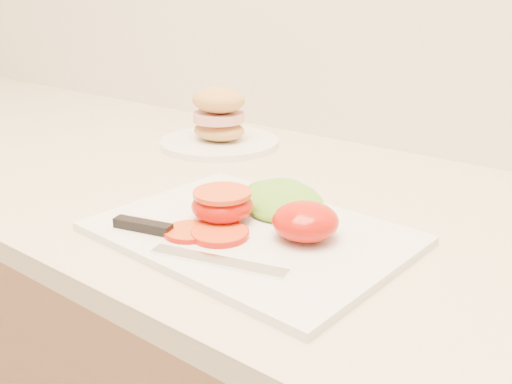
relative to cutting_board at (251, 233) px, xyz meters
The scene contains 8 objects.
cutting_board is the anchor object (origin of this frame).
tomato_half_dome 0.07m from the cutting_board, 16.95° to the left, with size 0.08×0.08×0.04m, color #B41101.
tomato_half_cut 0.05m from the cutting_board, behind, with size 0.08×0.08×0.04m.
tomato_slice_0 0.04m from the cutting_board, 112.88° to the right, with size 0.07×0.07×0.01m, color #D34713.
tomato_slice_1 0.07m from the cutting_board, 131.81° to the right, with size 0.06×0.06×0.01m, color #D34713.
lettuce_leaf_0 0.08m from the cutting_board, 98.23° to the left, with size 0.14×0.09×0.03m, color #71C434.
knife 0.10m from the cutting_board, 121.11° to the right, with size 0.24×0.06×0.01m.
sandwich_plate 0.41m from the cutting_board, 136.79° to the left, with size 0.22×0.22×0.11m.
Camera 1 is at (0.00, 1.05, 1.22)m, focal length 40.00 mm.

